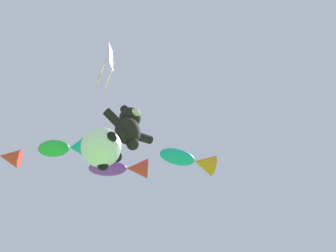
% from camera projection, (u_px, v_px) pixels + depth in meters
% --- Properties ---
extents(teddy_bear_kite, '(1.68, 0.74, 1.70)m').
position_uv_depth(teddy_bear_kite, '(129.00, 127.00, 10.73)').
color(teddy_bear_kite, black).
extents(soccer_ball_kite, '(1.14, 1.14, 1.05)m').
position_uv_depth(soccer_ball_kite, '(102.00, 148.00, 9.57)').
color(soccer_ball_kite, white).
extents(fish_kite_teal, '(2.32, 1.51, 0.82)m').
position_uv_depth(fish_kite_teal, '(191.00, 160.00, 14.69)').
color(fish_kite_teal, '#19ADB2').
extents(fish_kite_violet, '(2.07, 1.85, 0.73)m').
position_uv_depth(fish_kite_violet, '(122.00, 168.00, 13.43)').
color(fish_kite_violet, purple).
extents(fish_kite_emerald, '(1.90, 1.84, 0.86)m').
position_uv_depth(fish_kite_emerald, '(66.00, 148.00, 14.22)').
color(fish_kite_emerald, green).
extents(diamond_kite, '(0.81, 0.88, 2.76)m').
position_uv_depth(diamond_kite, '(110.00, 60.00, 13.45)').
color(diamond_kite, purple).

